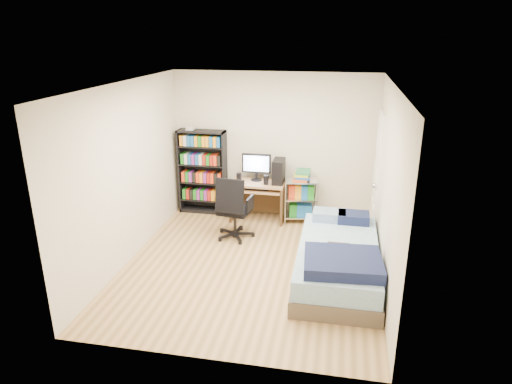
% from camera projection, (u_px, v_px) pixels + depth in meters
% --- Properties ---
extents(room, '(3.58, 4.08, 2.58)m').
position_uv_depth(room, '(251.00, 181.00, 6.03)').
color(room, tan).
rests_on(room, ground).
extents(media_shelf, '(0.84, 0.28, 1.56)m').
position_uv_depth(media_shelf, '(203.00, 171.00, 8.11)').
color(media_shelf, black).
rests_on(media_shelf, room).
extents(computer_desk, '(0.92, 0.53, 1.15)m').
position_uv_depth(computer_desk, '(264.00, 185.00, 7.82)').
color(computer_desk, '#A48054').
rests_on(computer_desk, room).
extents(office_chair, '(0.68, 0.68, 1.03)m').
position_uv_depth(office_chair, '(234.00, 219.00, 7.18)').
color(office_chair, black).
rests_on(office_chair, room).
extents(wire_cart, '(0.63, 0.49, 0.92)m').
position_uv_depth(wire_cart, '(301.00, 188.00, 7.75)').
color(wire_cart, silver).
rests_on(wire_cart, room).
extents(bed, '(1.07, 2.14, 0.61)m').
position_uv_depth(bed, '(338.00, 260.00, 6.02)').
color(bed, brown).
rests_on(bed, room).
extents(door, '(0.12, 0.80, 2.00)m').
position_uv_depth(door, '(377.00, 176.00, 7.05)').
color(door, white).
rests_on(door, room).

